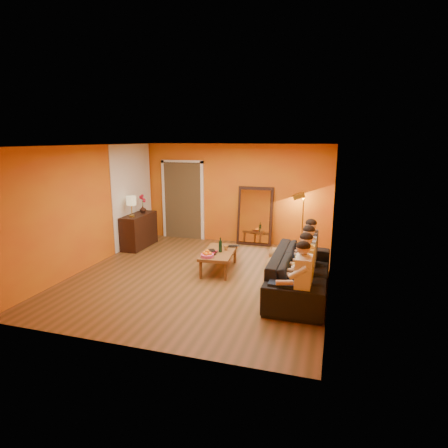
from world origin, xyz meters
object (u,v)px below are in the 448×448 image
(coffee_table, at_px, (219,261))
(person_mid_left, at_px, (306,268))
(mirror_frame, at_px, (255,216))
(person_mid_right, at_px, (309,258))
(floor_lamp, at_px, (303,223))
(sofa, at_px, (300,272))
(person_far_left, at_px, (303,280))
(table_lamp, at_px, (132,206))
(sideboard, at_px, (139,231))
(tumbler, at_px, (226,248))
(dog, at_px, (275,267))
(person_far_right, at_px, (311,250))
(vase, at_px, (143,209))
(wine_bottle, at_px, (220,245))
(laptop, at_px, (232,247))

(coffee_table, xyz_separation_m, person_mid_left, (1.88, -1.10, 0.40))
(person_mid_left, bearing_deg, mirror_frame, 115.72)
(person_mid_right, bearing_deg, floor_lamp, 97.76)
(mirror_frame, relative_size, sofa, 0.61)
(person_far_left, bearing_deg, person_mid_right, 90.00)
(table_lamp, bearing_deg, coffee_table, -17.88)
(sofa, xyz_separation_m, person_mid_right, (0.13, 0.10, 0.25))
(sideboard, xyz_separation_m, tumbler, (2.61, -0.98, 0.05))
(table_lamp, relative_size, coffee_table, 0.42)
(dog, relative_size, person_far_right, 0.60)
(table_lamp, xyz_separation_m, tumbler, (2.61, -0.68, -0.63))
(dog, height_order, person_mid_left, person_mid_left)
(person_mid_right, height_order, tumbler, person_mid_right)
(person_mid_left, distance_m, vase, 5.02)
(person_mid_left, bearing_deg, person_mid_right, 90.00)
(sideboard, distance_m, dog, 4.07)
(sofa, bearing_deg, tumbler, 64.81)
(person_mid_left, relative_size, tumbler, 11.35)
(person_far_left, height_order, wine_bottle, person_far_left)
(sideboard, xyz_separation_m, coffee_table, (2.49, -1.10, -0.21))
(sideboard, xyz_separation_m, floor_lamp, (4.04, 0.80, 0.29))
(mirror_frame, distance_m, laptop, 1.87)
(mirror_frame, bearing_deg, laptop, -93.65)
(sofa, xyz_separation_m, coffee_table, (-1.75, 0.65, -0.15))
(table_lamp, relative_size, floor_lamp, 0.35)
(dog, xyz_separation_m, wine_bottle, (-1.21, 0.41, 0.21))
(laptop, bearing_deg, person_mid_left, -59.22)
(table_lamp, xyz_separation_m, sofa, (4.24, -1.45, -0.74))
(laptop, relative_size, vase, 1.98)
(table_lamp, relative_size, person_mid_right, 0.42)
(person_mid_right, distance_m, wine_bottle, 1.89)
(table_lamp, height_order, vase, table_lamp)
(sideboard, bearing_deg, table_lamp, -90.00)
(sideboard, height_order, laptop, sideboard)
(mirror_frame, relative_size, dog, 2.09)
(person_mid_right, distance_m, person_far_right, 0.55)
(wine_bottle, bearing_deg, table_lamp, 161.44)
(coffee_table, distance_m, person_mid_right, 2.00)
(dog, distance_m, vase, 4.21)
(vase, bearing_deg, sideboard, -90.00)
(table_lamp, bearing_deg, tumbler, -14.67)
(mirror_frame, height_order, person_mid_left, mirror_frame)
(sideboard, xyz_separation_m, laptop, (2.67, -0.75, 0.01))
(floor_lamp, relative_size, dog, 1.98)
(sideboard, relative_size, coffee_table, 0.97)
(person_far_right, xyz_separation_m, laptop, (-1.70, 0.35, -0.18))
(mirror_frame, relative_size, sideboard, 1.29)
(sofa, distance_m, person_far_right, 0.71)
(table_lamp, relative_size, person_mid_left, 0.42)
(sofa, distance_m, tumbler, 1.80)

